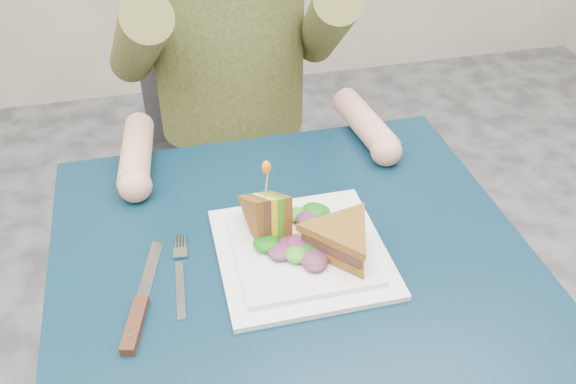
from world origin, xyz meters
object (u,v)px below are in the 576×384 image
object	(u,v)px
chair	(229,129)
sandwich_upright	(268,215)
diner	(227,7)
sandwich_flat	(341,239)
knife	(138,314)
table	(297,302)
fork	(180,276)
plate	(302,251)

from	to	relation	value
chair	sandwich_upright	xyz separation A→B (m)	(-0.03, -0.65, 0.24)
diner	sandwich_upright	bearing A→B (deg)	-93.24
sandwich_flat	chair	bearing A→B (deg)	95.42
chair	knife	xyz separation A→B (m)	(-0.24, -0.76, 0.20)
table	sandwich_flat	xyz separation A→B (m)	(0.07, -0.00, 0.12)
chair	fork	bearing A→B (deg)	-104.17
table	knife	bearing A→B (deg)	-170.07
table	fork	bearing A→B (deg)	173.24
table	sandwich_upright	xyz separation A→B (m)	(-0.03, 0.07, 0.13)
plate	fork	bearing A→B (deg)	-178.82
diner	sandwich_upright	distance (m)	0.56
table	chair	bearing A→B (deg)	90.00
table	chair	xyz separation A→B (m)	(0.00, 0.72, -0.11)
table	knife	world-z (taller)	knife
sandwich_flat	fork	world-z (taller)	sandwich_flat
diner	knife	xyz separation A→B (m)	(-0.24, -0.65, -0.18)
diner	knife	distance (m)	0.72
sandwich_flat	sandwich_upright	distance (m)	0.12
sandwich_flat	diner	bearing A→B (deg)	96.41
diner	fork	size ratio (longest dim) A/B	4.15
sandwich_upright	knife	bearing A→B (deg)	-152.06
fork	sandwich_upright	bearing A→B (deg)	18.48
table	chair	distance (m)	0.73
plate	fork	size ratio (longest dim) A/B	1.45
plate	sandwich_upright	size ratio (longest dim) A/B	2.14
diner	fork	distance (m)	0.64
chair	sandwich_upright	distance (m)	0.70
diner	knife	bearing A→B (deg)	-110.40
table	chair	size ratio (longest dim) A/B	0.81
diner	fork	xyz separation A→B (m)	(-0.18, -0.59, -0.18)
sandwich_upright	fork	size ratio (longest dim) A/B	0.68
diner	plate	size ratio (longest dim) A/B	2.87
table	plate	size ratio (longest dim) A/B	2.88
table	diner	distance (m)	0.66
knife	sandwich_upright	bearing A→B (deg)	27.94
table	sandwich_upright	bearing A→B (deg)	113.62
table	diner	world-z (taller)	diner
table	sandwich_upright	world-z (taller)	sandwich_upright
sandwich_flat	sandwich_upright	xyz separation A→B (m)	(-0.10, 0.07, 0.01)
fork	knife	xyz separation A→B (m)	(-0.07, -0.06, 0.00)
table	plate	bearing A→B (deg)	61.50
sandwich_flat	sandwich_upright	bearing A→B (deg)	144.76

